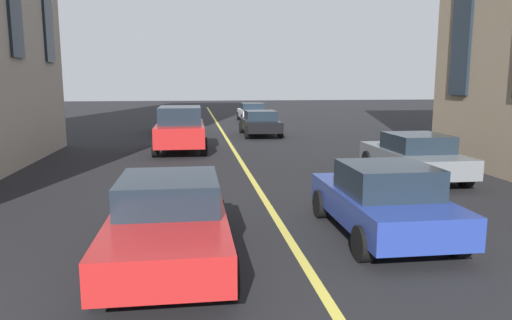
{
  "coord_description": "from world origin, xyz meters",
  "views": [
    {
      "loc": [
        4.31,
        1.75,
        2.9
      ],
      "look_at": [
        14.21,
        0.42,
        1.26
      ],
      "focal_mm": 33.4,
      "sensor_mm": 36.0,
      "label": 1
    }
  ],
  "objects_px": {
    "car_red_mid": "(169,219)",
    "car_grey_trailing": "(414,155)",
    "car_black_oncoming": "(176,120)",
    "car_white_near": "(252,112)",
    "car_black_far": "(260,123)",
    "car_blue_parked_b": "(383,200)",
    "car_red_parked_a": "(180,128)"
  },
  "relations": [
    {
      "from": "car_blue_parked_b",
      "to": "car_grey_trailing",
      "type": "xyz_separation_m",
      "value": [
        5.12,
        -3.09,
        0.0
      ]
    },
    {
      "from": "car_black_far",
      "to": "car_red_mid",
      "type": "distance_m",
      "value": 18.55
    },
    {
      "from": "car_black_far",
      "to": "car_grey_trailing",
      "type": "xyz_separation_m",
      "value": [
        -12.19,
        -2.98,
        0.0
      ]
    },
    {
      "from": "car_grey_trailing",
      "to": "car_red_parked_a",
      "type": "bearing_deg",
      "value": 46.57
    },
    {
      "from": "car_black_far",
      "to": "car_white_near",
      "type": "xyz_separation_m",
      "value": [
        9.38,
        -0.75,
        0.0
      ]
    },
    {
      "from": "car_blue_parked_b",
      "to": "car_grey_trailing",
      "type": "height_order",
      "value": "car_blue_parked_b"
    },
    {
      "from": "car_black_far",
      "to": "car_red_mid",
      "type": "height_order",
      "value": "same"
    },
    {
      "from": "car_black_oncoming",
      "to": "car_blue_parked_b",
      "type": "xyz_separation_m",
      "value": [
        -19.79,
        -4.5,
        -0.0
      ]
    },
    {
      "from": "car_black_far",
      "to": "car_red_mid",
      "type": "relative_size",
      "value": 1.0
    },
    {
      "from": "car_red_mid",
      "to": "car_grey_trailing",
      "type": "bearing_deg",
      "value": -50.06
    },
    {
      "from": "car_grey_trailing",
      "to": "car_white_near",
      "type": "relative_size",
      "value": 1.0
    },
    {
      "from": "car_red_mid",
      "to": "car_black_oncoming",
      "type": "relative_size",
      "value": 1.0
    },
    {
      "from": "car_black_oncoming",
      "to": "car_blue_parked_b",
      "type": "height_order",
      "value": "car_blue_parked_b"
    },
    {
      "from": "car_red_mid",
      "to": "car_black_oncoming",
      "type": "height_order",
      "value": "same"
    },
    {
      "from": "car_red_parked_a",
      "to": "car_white_near",
      "type": "relative_size",
      "value": 1.07
    },
    {
      "from": "car_grey_trailing",
      "to": "car_white_near",
      "type": "bearing_deg",
      "value": 5.92
    },
    {
      "from": "car_black_far",
      "to": "car_red_mid",
      "type": "bearing_deg",
      "value": 167.32
    },
    {
      "from": "car_black_far",
      "to": "car_black_oncoming",
      "type": "xyz_separation_m",
      "value": [
        2.48,
        4.61,
        0.0
      ]
    },
    {
      "from": "car_red_parked_a",
      "to": "car_grey_trailing",
      "type": "xyz_separation_m",
      "value": [
        -6.78,
        -7.16,
        -0.27
      ]
    },
    {
      "from": "car_white_near",
      "to": "car_black_oncoming",
      "type": "bearing_deg",
      "value": 142.2
    },
    {
      "from": "car_black_far",
      "to": "car_blue_parked_b",
      "type": "distance_m",
      "value": 17.31
    },
    {
      "from": "car_black_oncoming",
      "to": "car_red_parked_a",
      "type": "distance_m",
      "value": 7.91
    },
    {
      "from": "car_blue_parked_b",
      "to": "car_red_parked_a",
      "type": "xyz_separation_m",
      "value": [
        11.9,
        4.07,
        0.27
      ]
    },
    {
      "from": "car_black_oncoming",
      "to": "car_grey_trailing",
      "type": "xyz_separation_m",
      "value": [
        -14.67,
        -7.59,
        0.0
      ]
    },
    {
      "from": "car_red_mid",
      "to": "car_white_near",
      "type": "relative_size",
      "value": 1.0
    },
    {
      "from": "car_white_near",
      "to": "car_black_far",
      "type": "bearing_deg",
      "value": 175.44
    },
    {
      "from": "car_black_far",
      "to": "car_blue_parked_b",
      "type": "height_order",
      "value": "car_blue_parked_b"
    },
    {
      "from": "car_black_oncoming",
      "to": "car_white_near",
      "type": "height_order",
      "value": "same"
    },
    {
      "from": "car_black_far",
      "to": "car_white_near",
      "type": "height_order",
      "value": "same"
    },
    {
      "from": "car_blue_parked_b",
      "to": "car_grey_trailing",
      "type": "relative_size",
      "value": 0.89
    },
    {
      "from": "car_black_oncoming",
      "to": "car_white_near",
      "type": "relative_size",
      "value": 1.0
    },
    {
      "from": "car_black_oncoming",
      "to": "car_grey_trailing",
      "type": "bearing_deg",
      "value": -152.64
    }
  ]
}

